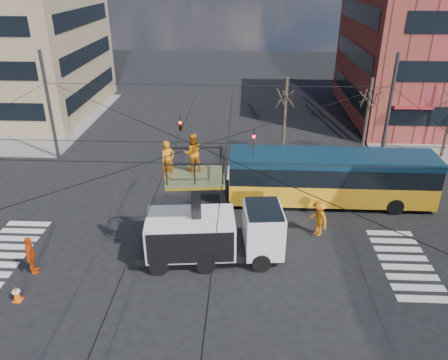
% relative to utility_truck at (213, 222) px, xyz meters
% --- Properties ---
extents(ground, '(120.00, 120.00, 0.00)m').
position_rel_utility_truck_xyz_m(ground, '(-0.63, 0.02, -2.07)').
color(ground, black).
rests_on(ground, ground).
extents(sidewalk_nw, '(18.00, 18.00, 0.12)m').
position_rel_utility_truck_xyz_m(sidewalk_nw, '(-21.63, 21.02, -2.01)').
color(sidewalk_nw, slate).
rests_on(sidewalk_nw, ground).
extents(crosswalks, '(22.40, 22.40, 0.02)m').
position_rel_utility_truck_xyz_m(crosswalks, '(-0.63, 0.02, -2.06)').
color(crosswalks, silver).
rests_on(crosswalks, ground).
extents(overhead_network, '(24.24, 24.24, 8.00)m').
position_rel_utility_truck_xyz_m(overhead_network, '(-0.71, 0.42, 2.21)').
color(overhead_network, '#2D2D30').
rests_on(overhead_network, ground).
extents(tree_a, '(2.00, 2.00, 6.00)m').
position_rel_utility_truck_xyz_m(tree_a, '(4.37, 13.52, 2.55)').
color(tree_a, '#382B21').
rests_on(tree_a, ground).
extents(tree_b, '(2.00, 2.00, 6.00)m').
position_rel_utility_truck_xyz_m(tree_b, '(10.37, 13.52, 2.55)').
color(tree_b, '#382B21').
rests_on(tree_b, ground).
extents(utility_truck, '(7.20, 3.21, 6.35)m').
position_rel_utility_truck_xyz_m(utility_truck, '(0.00, 0.00, 0.00)').
color(utility_truck, black).
rests_on(utility_truck, ground).
extents(city_bus, '(12.10, 2.70, 3.20)m').
position_rel_utility_truck_xyz_m(city_bus, '(6.60, 5.97, -0.35)').
color(city_bus, orange).
rests_on(city_bus, ground).
extents(traffic_cone, '(0.36, 0.36, 0.74)m').
position_rel_utility_truck_xyz_m(traffic_cone, '(-8.25, -3.54, -1.70)').
color(traffic_cone, '#FF5C0A').
rests_on(traffic_cone, ground).
extents(worker_ground, '(0.80, 1.22, 1.94)m').
position_rel_utility_truck_xyz_m(worker_ground, '(-8.40, -1.60, -1.11)').
color(worker_ground, '#F04D0F').
rests_on(worker_ground, ground).
extents(flagger, '(1.29, 1.50, 2.01)m').
position_rel_utility_truck_xyz_m(flagger, '(5.43, 2.36, -1.07)').
color(flagger, orange).
rests_on(flagger, ground).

